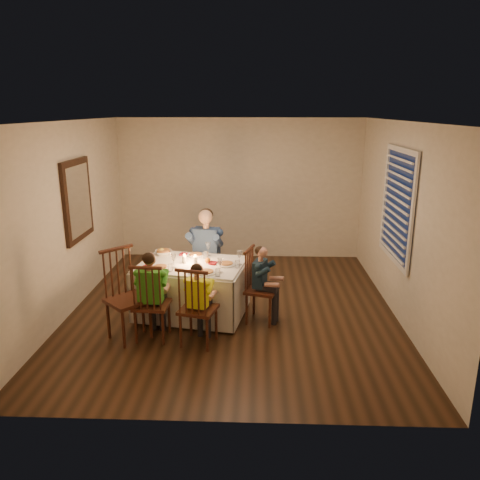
{
  "coord_description": "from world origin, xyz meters",
  "views": [
    {
      "loc": [
        0.35,
        -6.14,
        2.76
      ],
      "look_at": [
        0.1,
        0.15,
        0.98
      ],
      "focal_mm": 35.0,
      "sensor_mm": 36.0,
      "label": 1
    }
  ],
  "objects_px": {
    "child_green": "(154,338)",
    "child_teal": "(261,321)",
    "chair_near_right": "(199,343)",
    "chair_end": "(261,321)",
    "serving_bowl": "(163,253)",
    "adult": "(207,294)",
    "chair_extra": "(131,338)",
    "dining_table": "(192,278)",
    "chair_near_left": "(154,338)",
    "child_yellow": "(199,343)",
    "chair_adult": "(207,294)"
  },
  "relations": [
    {
      "from": "dining_table",
      "to": "chair_adult",
      "type": "distance_m",
      "value": 0.91
    },
    {
      "from": "chair_adult",
      "to": "adult",
      "type": "distance_m",
      "value": 0.0
    },
    {
      "from": "child_yellow",
      "to": "serving_bowl",
      "type": "height_order",
      "value": "serving_bowl"
    },
    {
      "from": "chair_extra",
      "to": "adult",
      "type": "distance_m",
      "value": 1.66
    },
    {
      "from": "chair_near_left",
      "to": "child_yellow",
      "type": "distance_m",
      "value": 0.59
    },
    {
      "from": "child_green",
      "to": "dining_table",
      "type": "bearing_deg",
      "value": -115.29
    },
    {
      "from": "child_yellow",
      "to": "serving_bowl",
      "type": "bearing_deg",
      "value": -47.53
    },
    {
      "from": "child_yellow",
      "to": "chair_extra",
      "type": "bearing_deg",
      "value": 7.34
    },
    {
      "from": "chair_extra",
      "to": "child_green",
      "type": "bearing_deg",
      "value": -46.22
    },
    {
      "from": "chair_near_right",
      "to": "chair_end",
      "type": "relative_size",
      "value": 1.0
    },
    {
      "from": "chair_end",
      "to": "child_green",
      "type": "xyz_separation_m",
      "value": [
        -1.34,
        -0.55,
        0.0
      ]
    },
    {
      "from": "dining_table",
      "to": "adult",
      "type": "distance_m",
      "value": 0.91
    },
    {
      "from": "chair_adult",
      "to": "chair_near_right",
      "type": "xyz_separation_m",
      "value": [
        0.07,
        -1.57,
        0.0
      ]
    },
    {
      "from": "chair_near_left",
      "to": "serving_bowl",
      "type": "height_order",
      "value": "serving_bowl"
    },
    {
      "from": "dining_table",
      "to": "child_teal",
      "type": "relative_size",
      "value": 1.51
    },
    {
      "from": "adult",
      "to": "child_teal",
      "type": "height_order",
      "value": "adult"
    },
    {
      "from": "chair_adult",
      "to": "child_teal",
      "type": "relative_size",
      "value": 0.97
    },
    {
      "from": "dining_table",
      "to": "serving_bowl",
      "type": "xyz_separation_m",
      "value": [
        -0.46,
        0.38,
        0.24
      ]
    },
    {
      "from": "dining_table",
      "to": "chair_adult",
      "type": "height_order",
      "value": "dining_table"
    },
    {
      "from": "dining_table",
      "to": "chair_near_right",
      "type": "bearing_deg",
      "value": -67.07
    },
    {
      "from": "adult",
      "to": "child_teal",
      "type": "bearing_deg",
      "value": -37.1
    },
    {
      "from": "chair_near_right",
      "to": "child_green",
      "type": "relative_size",
      "value": 0.9
    },
    {
      "from": "chair_near_right",
      "to": "child_green",
      "type": "height_order",
      "value": "child_green"
    },
    {
      "from": "chair_extra",
      "to": "dining_table",
      "type": "bearing_deg",
      "value": 0.46
    },
    {
      "from": "chair_end",
      "to": "serving_bowl",
      "type": "relative_size",
      "value": 4.19
    },
    {
      "from": "chair_end",
      "to": "chair_extra",
      "type": "bearing_deg",
      "value": 124.76
    },
    {
      "from": "chair_end",
      "to": "adult",
      "type": "bearing_deg",
      "value": 58.68
    },
    {
      "from": "child_teal",
      "to": "dining_table",
      "type": "bearing_deg",
      "value": 95.49
    },
    {
      "from": "child_teal",
      "to": "serving_bowl",
      "type": "relative_size",
      "value": 4.33
    },
    {
      "from": "dining_table",
      "to": "chair_adult",
      "type": "bearing_deg",
      "value": 90.94
    },
    {
      "from": "chair_near_right",
      "to": "adult",
      "type": "relative_size",
      "value": 0.76
    },
    {
      "from": "chair_near_left",
      "to": "chair_near_right",
      "type": "distance_m",
      "value": 0.59
    },
    {
      "from": "dining_table",
      "to": "child_green",
      "type": "distance_m",
      "value": 0.98
    },
    {
      "from": "chair_adult",
      "to": "serving_bowl",
      "type": "xyz_separation_m",
      "value": [
        -0.57,
        -0.35,
        0.77
      ]
    },
    {
      "from": "child_green",
      "to": "child_teal",
      "type": "xyz_separation_m",
      "value": [
        1.34,
        0.55,
        0.0
      ]
    },
    {
      "from": "child_green",
      "to": "chair_end",
      "type": "bearing_deg",
      "value": -154.77
    },
    {
      "from": "dining_table",
      "to": "adult",
      "type": "xyz_separation_m",
      "value": [
        0.12,
        0.73,
        -0.53
      ]
    },
    {
      "from": "chair_near_left",
      "to": "chair_end",
      "type": "bearing_deg",
      "value": -154.77
    },
    {
      "from": "chair_end",
      "to": "child_yellow",
      "type": "bearing_deg",
      "value": 147.01
    },
    {
      "from": "chair_end",
      "to": "serving_bowl",
      "type": "xyz_separation_m",
      "value": [
        -1.41,
        0.56,
        0.77
      ]
    },
    {
      "from": "chair_extra",
      "to": "child_teal",
      "type": "xyz_separation_m",
      "value": [
        1.63,
        0.55,
        0.0
      ]
    },
    {
      "from": "child_teal",
      "to": "chair_adult",
      "type": "bearing_deg",
      "value": 58.68
    },
    {
      "from": "child_green",
      "to": "child_teal",
      "type": "bearing_deg",
      "value": -154.77
    },
    {
      "from": "chair_near_right",
      "to": "child_green",
      "type": "xyz_separation_m",
      "value": [
        -0.58,
        0.11,
        0.0
      ]
    },
    {
      "from": "chair_near_right",
      "to": "adult",
      "type": "xyz_separation_m",
      "value": [
        -0.07,
        1.57,
        0.0
      ]
    },
    {
      "from": "chair_extra",
      "to": "child_teal",
      "type": "distance_m",
      "value": 1.72
    },
    {
      "from": "chair_end",
      "to": "chair_extra",
      "type": "height_order",
      "value": "chair_extra"
    },
    {
      "from": "serving_bowl",
      "to": "adult",
      "type": "bearing_deg",
      "value": 31.55
    },
    {
      "from": "chair_extra",
      "to": "child_green",
      "type": "xyz_separation_m",
      "value": [
        0.29,
        0.0,
        0.0
      ]
    },
    {
      "from": "chair_near_right",
      "to": "chair_end",
      "type": "distance_m",
      "value": 1.01
    }
  ]
}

